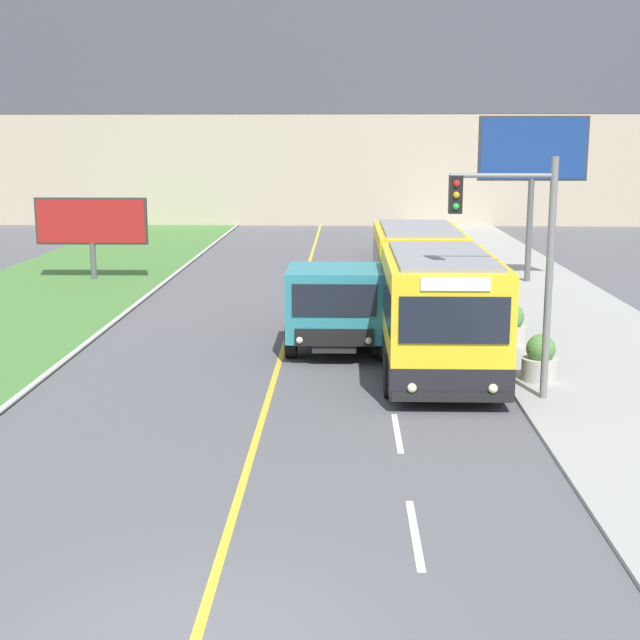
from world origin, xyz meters
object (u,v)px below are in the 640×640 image
object	(u,v)px
traffic_light_mast	(518,247)
planter_round_third	(493,302)
car_distant	(399,242)
billboard_large	(533,156)
city_bus	(427,293)
dump_truck	(335,305)
planter_round_near	(540,360)
planter_round_second	(510,326)
billboard_small	(91,223)

from	to	relation	value
traffic_light_mast	planter_round_third	world-z (taller)	traffic_light_mast
car_distant	billboard_large	size ratio (longest dim) A/B	0.65
city_bus	planter_round_third	xyz separation A→B (m)	(2.50, 4.11, -0.98)
dump_truck	planter_round_near	size ratio (longest dim) A/B	5.72
city_bus	planter_round_second	xyz separation A→B (m)	(2.35, 0.21, -0.96)
billboard_small	traffic_light_mast	bearing A→B (deg)	-50.50
planter_round_second	dump_truck	bearing A→B (deg)	-175.09
billboard_small	car_distant	bearing A→B (deg)	31.35
planter_round_third	planter_round_second	bearing A→B (deg)	-92.21
dump_truck	traffic_light_mast	world-z (taller)	traffic_light_mast
planter_round_near	city_bus	bearing A→B (deg)	122.59
city_bus	planter_round_near	world-z (taller)	city_bus
car_distant	billboard_large	xyz separation A→B (m)	(4.70, -8.35, 4.35)
billboard_small	planter_round_near	world-z (taller)	billboard_small
billboard_large	billboard_small	world-z (taller)	billboard_large
city_bus	car_distant	bearing A→B (deg)	88.91
city_bus	billboard_large	xyz separation A→B (m)	(5.08, 11.54, 3.49)
billboard_small	planter_round_second	size ratio (longest dim) A/B	4.03
billboard_large	planter_round_near	distance (m)	16.10
planter_round_near	billboard_small	bearing A→B (deg)	133.84
car_distant	planter_round_near	distance (m)	23.66
traffic_light_mast	city_bus	bearing A→B (deg)	105.63
city_bus	traffic_light_mast	xyz separation A→B (m)	(1.44, -5.15, 1.87)
traffic_light_mast	planter_round_second	xyz separation A→B (m)	(0.91, 5.36, -2.83)
car_distant	traffic_light_mast	size ratio (longest dim) A/B	0.81
traffic_light_mast	billboard_small	bearing A→B (deg)	129.50
billboard_large	planter_round_second	distance (m)	12.48
planter_round_near	planter_round_second	world-z (taller)	planter_round_second
car_distant	planter_round_second	xyz separation A→B (m)	(1.97, -19.68, -0.11)
dump_truck	billboard_large	distance (m)	14.51
billboard_large	planter_round_second	xyz separation A→B (m)	(-2.73, -11.33, -4.46)
planter_round_third	traffic_light_mast	bearing A→B (deg)	-96.51
city_bus	planter_round_near	bearing A→B (deg)	-57.41
dump_truck	billboard_large	bearing A→B (deg)	57.06
billboard_small	planter_round_third	size ratio (longest dim) A/B	4.17
billboard_large	city_bus	bearing A→B (deg)	-113.76
billboard_large	billboard_small	distance (m)	17.95
planter_round_third	billboard_small	bearing A→B (deg)	152.66
billboard_small	dump_truck	bearing A→B (deg)	-50.20
dump_truck	planter_round_third	size ratio (longest dim) A/B	5.79
billboard_small	planter_round_second	bearing A→B (deg)	-38.03
car_distant	planter_round_third	distance (m)	15.92
dump_truck	planter_round_near	xyz separation A→B (m)	(4.89, -3.48, -0.64)
planter_round_near	planter_round_third	world-z (taller)	planter_round_near
dump_truck	traffic_light_mast	size ratio (longest dim) A/B	1.19
car_distant	planter_round_third	bearing A→B (deg)	-82.35
planter_round_near	planter_round_third	size ratio (longest dim) A/B	1.01
traffic_light_mast	planter_round_third	distance (m)	9.75
traffic_light_mast	planter_round_third	size ratio (longest dim) A/B	4.85
city_bus	planter_round_near	distance (m)	4.48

